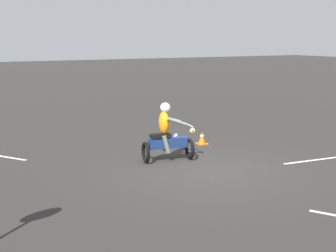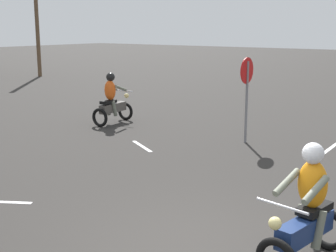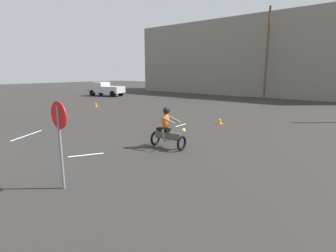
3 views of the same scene
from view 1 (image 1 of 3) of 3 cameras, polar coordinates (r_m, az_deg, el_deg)
ground_plane at (r=12.36m, az=4.93°, el=-5.33°), size 120.00×120.00×0.00m
motorcycle_rider_foreground at (r=12.99m, az=-0.15°, el=-1.20°), size 1.55×0.86×1.66m
traffic_cone_near_left at (r=15.21m, az=4.16°, el=-1.49°), size 0.32×0.32×0.41m
lane_stripe_w at (r=13.85m, az=17.26°, el=-4.00°), size 1.98×0.27×0.01m
lane_stripe_sw at (r=16.05m, az=0.74°, el=-1.51°), size 0.99×1.34×0.01m
lane_stripe_se at (r=14.35m, az=-19.04°, el=-3.60°), size 0.91×1.29×0.01m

